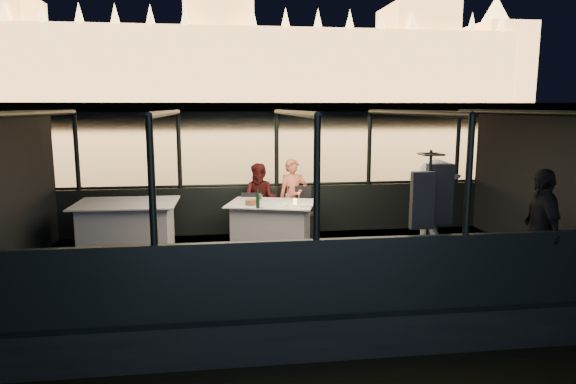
{
  "coord_description": "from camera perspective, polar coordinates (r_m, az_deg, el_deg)",
  "views": [
    {
      "loc": [
        -1.08,
        -7.58,
        2.89
      ],
      "look_at": [
        0.0,
        0.4,
        1.55
      ],
      "focal_mm": 32.0,
      "sensor_mm": 36.0,
      "label": 1
    }
  ],
  "objects": [
    {
      "name": "river_water",
      "position": [
        87.63,
        -7.08,
        7.52
      ],
      "size": [
        500.0,
        500.0,
        0.0
      ],
      "primitive_type": "plane",
      "color": "black",
      "rests_on": "ground"
    },
    {
      "name": "boat_hull",
      "position": [
        8.18,
        0.38,
        -11.24
      ],
      "size": [
        8.6,
        4.4,
        1.0
      ],
      "primitive_type": "cube",
      "color": "black",
      "rests_on": "river_water"
    },
    {
      "name": "boat_deck",
      "position": [
        8.02,
        0.39,
        -8.03
      ],
      "size": [
        8.0,
        4.0,
        0.04
      ],
      "primitive_type": "cube",
      "color": "black",
      "rests_on": "boat_hull"
    },
    {
      "name": "gunwale_port",
      "position": [
        9.83,
        -1.25,
        -1.93
      ],
      "size": [
        8.0,
        0.08,
        0.9
      ],
      "primitive_type": "cube",
      "color": "black",
      "rests_on": "boat_deck"
    },
    {
      "name": "gunwale_starboard",
      "position": [
        6.0,
        3.12,
        -9.43
      ],
      "size": [
        8.0,
        0.08,
        0.9
      ],
      "primitive_type": "cube",
      "color": "black",
      "rests_on": "boat_deck"
    },
    {
      "name": "cabin_glass_port",
      "position": [
        9.67,
        -1.28,
        4.77
      ],
      "size": [
        8.0,
        0.02,
        1.4
      ],
      "primitive_type": null,
      "color": "#99B2B2",
      "rests_on": "gunwale_port"
    },
    {
      "name": "cabin_glass_starboard",
      "position": [
        5.73,
        3.23,
        1.5
      ],
      "size": [
        8.0,
        0.02,
        1.4
      ],
      "primitive_type": null,
      "color": "#99B2B2",
      "rests_on": "gunwale_starboard"
    },
    {
      "name": "cabin_roof_glass",
      "position": [
        7.65,
        0.41,
        8.78
      ],
      "size": [
        8.0,
        4.0,
        0.02
      ],
      "primitive_type": null,
      "color": "#99B2B2",
      "rests_on": "boat_deck"
    },
    {
      "name": "end_wall_fore",
      "position": [
        8.21,
        -28.43,
        -0.39
      ],
      "size": [
        0.02,
        4.0,
        2.3
      ],
      "primitive_type": null,
      "color": "black",
      "rests_on": "boat_deck"
    },
    {
      "name": "end_wall_aft",
      "position": [
        9.21,
        25.87,
        0.76
      ],
      "size": [
        0.02,
        4.0,
        2.3
      ],
      "primitive_type": null,
      "color": "black",
      "rests_on": "boat_deck"
    },
    {
      "name": "canopy_ribs",
      "position": [
        7.75,
        0.4,
        0.25
      ],
      "size": [
        8.0,
        4.0,
        2.3
      ],
      "primitive_type": null,
      "color": "black",
      "rests_on": "boat_deck"
    },
    {
      "name": "embankment",
      "position": [
        217.59,
        -7.53,
        8.91
      ],
      "size": [
        400.0,
        140.0,
        6.0
      ],
      "primitive_type": "cube",
      "color": "#423D33",
      "rests_on": "ground"
    },
    {
      "name": "parliament_building",
      "position": [
        184.44,
        -7.67,
        17.54
      ],
      "size": [
        220.0,
        32.0,
        60.0
      ],
      "primitive_type": null,
      "color": "#F2D18C",
      "rests_on": "embankment"
    },
    {
      "name": "dining_table_central",
      "position": [
        8.86,
        -1.85,
        -3.63
      ],
      "size": [
        1.69,
        1.42,
        0.77
      ],
      "primitive_type": "cube",
      "rotation": [
        0.0,
        0.0,
        -0.29
      ],
      "color": "silver",
      "rests_on": "boat_deck"
    },
    {
      "name": "dining_table_aft",
      "position": [
        8.83,
        -17.38,
        -4.11
      ],
      "size": [
        1.65,
        1.21,
        0.86
      ],
      "primitive_type": "cube",
      "rotation": [
        0.0,
        0.0,
        -0.02
      ],
      "color": "silver",
      "rests_on": "boat_deck"
    },
    {
      "name": "chair_port_left",
      "position": [
        9.26,
        -3.95,
        -2.66
      ],
      "size": [
        0.46,
        0.46,
        0.83
      ],
      "primitive_type": "cube",
      "rotation": [
        0.0,
        0.0,
        -0.21
      ],
      "color": "black",
      "rests_on": "boat_deck"
    },
    {
      "name": "chair_port_right",
      "position": [
        9.36,
        1.49,
        -2.52
      ],
      "size": [
        0.51,
        0.51,
        0.93
      ],
      "primitive_type": "cube",
      "rotation": [
        0.0,
        0.0,
        -0.19
      ],
      "color": "black",
      "rests_on": "boat_deck"
    },
    {
      "name": "coat_stand",
      "position": [
        6.79,
        15.27,
        -3.56
      ],
      "size": [
        0.59,
        0.51,
        1.86
      ],
      "primitive_type": null,
      "rotation": [
        0.0,
        0.0,
        -0.2
      ],
      "color": "black",
      "rests_on": "boat_deck"
    },
    {
      "name": "person_woman_coral",
      "position": [
        9.54,
        0.55,
        -0.44
      ],
      "size": [
        0.52,
        0.35,
        1.44
      ],
      "primitive_type": "imported",
      "rotation": [
        0.0,
        0.0,
        0.0
      ],
      "color": "#EC7756",
      "rests_on": "boat_deck"
    },
    {
      "name": "person_man_maroon",
      "position": [
        9.48,
        -3.1,
        -0.52
      ],
      "size": [
        0.8,
        0.72,
        1.37
      ],
      "primitive_type": "imported",
      "rotation": [
        0.0,
        0.0,
        -0.38
      ],
      "color": "#461313",
      "rests_on": "boat_deck"
    },
    {
      "name": "passenger_stripe",
      "position": [
        7.34,
        15.97,
        -3.04
      ],
      "size": [
        0.94,
        1.24,
        1.69
      ],
      "primitive_type": "imported",
      "rotation": [
        0.0,
        0.0,
        1.24
      ],
      "color": "silver",
      "rests_on": "boat_deck"
    },
    {
      "name": "passenger_dark",
      "position": [
        7.44,
        26.29,
        -3.5
      ],
      "size": [
        0.59,
        1.02,
        1.62
      ],
      "primitive_type": "imported",
      "rotation": [
        0.0,
        0.0,
        4.5
      ],
      "color": "black",
      "rests_on": "boat_deck"
    },
    {
      "name": "wine_bottle",
      "position": [
        8.32,
        -3.37,
        -0.78
      ],
      "size": [
        0.08,
        0.08,
        0.3
      ],
      "primitive_type": "cylinder",
      "rotation": [
        0.0,
        0.0,
        -0.29
      ],
      "color": "#13361D",
      "rests_on": "dining_table_central"
    },
    {
      "name": "bread_basket",
      "position": [
        8.62,
        -4.05,
        -1.16
      ],
      "size": [
        0.28,
        0.28,
        0.09
      ],
      "primitive_type": "cylinder",
      "rotation": [
        0.0,
        0.0,
        -0.35
      ],
      "color": "brown",
      "rests_on": "dining_table_central"
    },
    {
      "name": "amber_candle",
      "position": [
        8.63,
        0.79,
        -1.13
      ],
      "size": [
        0.08,
        0.08,
        0.09
      ],
      "primitive_type": "cylinder",
      "rotation": [
        0.0,
        0.0,
        0.33
      ],
      "color": "#F7923D",
      "rests_on": "dining_table_central"
    },
    {
      "name": "plate_near",
      "position": [
        8.52,
        2.01,
        -1.5
      ],
      "size": [
        0.27,
        0.27,
        0.02
      ],
      "primitive_type": "cylinder",
      "rotation": [
        0.0,
        0.0,
        0.09
      ],
      "color": "silver",
      "rests_on": "dining_table_central"
    },
    {
      "name": "plate_far",
      "position": [
        8.78,
        -3.19,
        -1.17
      ],
      "size": [
        0.28,
        0.28,
        0.01
      ],
      "primitive_type": "cylinder",
      "rotation": [
        0.0,
        0.0,
        0.27
      ],
      "color": "white",
      "rests_on": "dining_table_central"
    },
    {
      "name": "wine_glass_white",
      "position": [
        8.33,
        -3.03,
        -1.14
      ],
      "size": [
        0.09,
        0.09,
        0.21
      ],
      "primitive_type": null,
      "rotation": [
        0.0,
        0.0,
        -0.34
      ],
      "color": "white",
      "rests_on": "dining_table_central"
    },
    {
      "name": "wine_glass_red",
      "position": [
        8.74,
        1.21,
        -0.63
      ],
      "size": [
        0.07,
        0.07,
        0.18
      ],
      "primitive_type": null,
      "rotation": [
        0.0,
        0.0,
        0.2
      ],
      "color": "white",
      "rests_on": "dining_table_central"
    },
    {
      "name": "wine_glass_empty",
      "position": [
        8.46,
        -0.09,
        -0.97
      ],
      "size": [
        0.08,
        0.08,
        0.2
      ],
      "primitive_type": null,
      "rotation": [
        0.0,
        0.0,
        -0.12
      ],
      "color": "white",
      "rests_on": "dining_table_central"
    }
  ]
}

